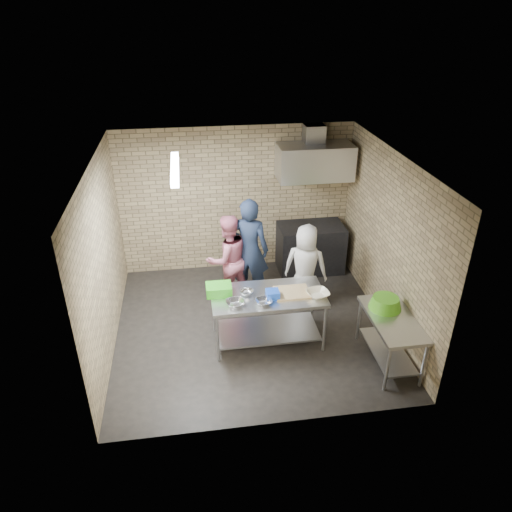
{
  "coord_description": "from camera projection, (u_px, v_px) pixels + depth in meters",
  "views": [
    {
      "loc": [
        -0.84,
        -6.11,
        4.61
      ],
      "look_at": [
        0.1,
        0.2,
        1.15
      ],
      "focal_mm": 33.61,
      "sensor_mm": 36.0,
      "label": 1
    }
  ],
  "objects": [
    {
      "name": "hood_duct",
      "position": [
        314.0,
        134.0,
        8.19
      ],
      "size": [
        0.35,
        0.3,
        0.3
      ],
      "primitive_type": "cube",
      "color": "#A5A8AD",
      "rests_on": "back_wall"
    },
    {
      "name": "range_hood",
      "position": [
        315.0,
        162.0,
        8.27
      ],
      "size": [
        1.3,
        0.6,
        0.6
      ],
      "primitive_type": "cube",
      "color": "silver",
      "rests_on": "back_wall"
    },
    {
      "name": "ceiling",
      "position": [
        251.0,
        161.0,
        6.33
      ],
      "size": [
        4.2,
        4.2,
        0.0
      ],
      "primitive_type": "plane",
      "rotation": [
        3.14,
        0.0,
        0.0
      ],
      "color": "black",
      "rests_on": "ground"
    },
    {
      "name": "woman_pink",
      "position": [
        228.0,
        259.0,
        7.94
      ],
      "size": [
        0.92,
        0.83,
        1.56
      ],
      "primitive_type": "imported",
      "rotation": [
        0.0,
        0.0,
        3.52
      ],
      "color": "#C6697F",
      "rests_on": "floor"
    },
    {
      "name": "cutting_board",
      "position": [
        292.0,
        292.0,
        6.94
      ],
      "size": [
        0.5,
        0.38,
        0.03
      ],
      "primitive_type": "cube",
      "color": "#D6BB7B",
      "rests_on": "prep_table"
    },
    {
      "name": "mixing_bowl_b",
      "position": [
        247.0,
        292.0,
        6.91
      ],
      "size": [
        0.23,
        0.23,
        0.06
      ],
      "primitive_type": "imported",
      "rotation": [
        0.0,
        0.0,
        0.18
      ],
      "color": "#A8ABAF",
      "rests_on": "prep_table"
    },
    {
      "name": "side_counter",
      "position": [
        389.0,
        340.0,
        6.72
      ],
      "size": [
        0.6,
        1.2,
        0.75
      ],
      "primitive_type": "cube",
      "color": "silver",
      "rests_on": "floor"
    },
    {
      "name": "floor",
      "position": [
        252.0,
        326.0,
        7.62
      ],
      "size": [
        4.2,
        4.2,
        0.0
      ],
      "primitive_type": "plane",
      "color": "black",
      "rests_on": "ground"
    },
    {
      "name": "green_crate",
      "position": [
        219.0,
        290.0,
        6.9
      ],
      "size": [
        0.37,
        0.27,
        0.15
      ],
      "primitive_type": "cube",
      "color": "green",
      "rests_on": "prep_table"
    },
    {
      "name": "ceramic_bowl",
      "position": [
        318.0,
        294.0,
        6.86
      ],
      "size": [
        0.37,
        0.37,
        0.08
      ],
      "primitive_type": "imported",
      "rotation": [
        0.0,
        0.0,
        0.18
      ],
      "color": "#F0E5C0",
      "rests_on": "prep_table"
    },
    {
      "name": "left_wall",
      "position": [
        103.0,
        261.0,
        6.7
      ],
      "size": [
        0.06,
        4.0,
        2.7
      ],
      "primitive_type": "cube",
      "color": "tan",
      "rests_on": "ground"
    },
    {
      "name": "blue_tub",
      "position": [
        273.0,
        294.0,
        6.81
      ],
      "size": [
        0.18,
        0.18,
        0.12
      ],
      "primitive_type": "cube",
      "color": "blue",
      "rests_on": "prep_table"
    },
    {
      "name": "fluorescent_fixture",
      "position": [
        175.0,
        169.0,
        6.23
      ],
      "size": [
        0.1,
        1.25,
        0.08
      ],
      "primitive_type": "cube",
      "color": "white",
      "rests_on": "ceiling"
    },
    {
      "name": "bottle_red",
      "position": [
        315.0,
        162.0,
        8.48
      ],
      "size": [
        0.07,
        0.07,
        0.18
      ],
      "primitive_type": "cylinder",
      "color": "#B22619",
      "rests_on": "wall_shelf"
    },
    {
      "name": "bottle_green",
      "position": [
        336.0,
        162.0,
        8.53
      ],
      "size": [
        0.06,
        0.06,
        0.15
      ],
      "primitive_type": "cylinder",
      "color": "green",
      "rests_on": "wall_shelf"
    },
    {
      "name": "mixing_bowl_a",
      "position": [
        235.0,
        303.0,
        6.66
      ],
      "size": [
        0.3,
        0.3,
        0.06
      ],
      "primitive_type": "imported",
      "rotation": [
        0.0,
        0.0,
        0.18
      ],
      "color": "silver",
      "rests_on": "prep_table"
    },
    {
      "name": "front_wall",
      "position": [
        276.0,
        335.0,
        5.24
      ],
      "size": [
        4.2,
        0.06,
        2.7
      ],
      "primitive_type": "cube",
      "color": "tan",
      "rests_on": "ground"
    },
    {
      "name": "right_wall",
      "position": [
        388.0,
        241.0,
        7.25
      ],
      "size": [
        0.06,
        4.0,
        2.7
      ],
      "primitive_type": "cube",
      "color": "tan",
      "rests_on": "ground"
    },
    {
      "name": "mixing_bowl_c",
      "position": [
        264.0,
        302.0,
        6.7
      ],
      "size": [
        0.28,
        0.28,
        0.06
      ],
      "primitive_type": "imported",
      "rotation": [
        0.0,
        0.0,
        0.18
      ],
      "color": "silver",
      "rests_on": "prep_table"
    },
    {
      "name": "woman_white",
      "position": [
        305.0,
        267.0,
        7.82
      ],
      "size": [
        0.84,
        0.71,
        1.46
      ],
      "primitive_type": "imported",
      "rotation": [
        0.0,
        0.0,
        2.73
      ],
      "color": "silver",
      "rests_on": "floor"
    },
    {
      "name": "back_wall",
      "position": [
        236.0,
        200.0,
        8.71
      ],
      "size": [
        4.2,
        0.06,
        2.7
      ],
      "primitive_type": "cube",
      "color": "tan",
      "rests_on": "ground"
    },
    {
      "name": "prep_table",
      "position": [
        268.0,
        318.0,
        7.11
      ],
      "size": [
        1.65,
        0.82,
        0.82
      ],
      "primitive_type": "cube",
      "color": "silver",
      "rests_on": "floor"
    },
    {
      "name": "wall_shelf",
      "position": [
        328.0,
        168.0,
        8.56
      ],
      "size": [
        0.8,
        0.2,
        0.04
      ],
      "primitive_type": "cube",
      "color": "#3F2B19",
      "rests_on": "back_wall"
    },
    {
      "name": "stove",
      "position": [
        310.0,
        248.0,
        9.01
      ],
      "size": [
        1.2,
        0.7,
        0.9
      ],
      "primitive_type": "cube",
      "color": "black",
      "rests_on": "floor"
    },
    {
      "name": "man_navy",
      "position": [
        249.0,
        250.0,
        7.95
      ],
      "size": [
        0.77,
        0.63,
        1.82
      ],
      "primitive_type": "imported",
      "rotation": [
        0.0,
        0.0,
        2.81
      ],
      "color": "#141D33",
      "rests_on": "floor"
    },
    {
      "name": "green_basin",
      "position": [
        385.0,
        303.0,
        6.71
      ],
      "size": [
        0.46,
        0.46,
        0.17
      ],
      "primitive_type": null,
      "color": "#59C626",
      "rests_on": "side_counter"
    }
  ]
}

